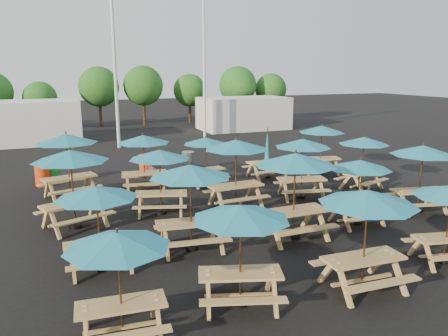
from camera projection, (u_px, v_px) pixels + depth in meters
name	position (u px, v px, depth m)	size (l,w,h in m)	color
ground	(240.00, 206.00, 15.73)	(120.00, 120.00, 0.00)	black
picnic_unit_0	(118.00, 246.00, 7.63)	(2.05, 2.05, 2.06)	#B0844E
picnic_unit_1	(97.00, 197.00, 10.35)	(1.98, 1.98, 2.15)	#B0844E
picnic_unit_2	(71.00, 160.00, 13.12)	(2.90, 2.90, 2.49)	#B0844E
picnic_unit_3	(66.00, 142.00, 16.28)	(2.80, 2.80, 2.50)	#B0844E
picnic_unit_4	(241.00, 218.00, 8.73)	(2.56, 2.56, 2.20)	#B0844E
picnic_unit_5	(190.00, 176.00, 11.51)	(2.47, 2.47, 2.40)	#B0844E
picnic_unit_6	(160.00, 158.00, 14.50)	(2.60, 2.60, 2.24)	#B0844E
picnic_unit_7	(143.00, 142.00, 17.33)	(2.36, 2.36, 2.30)	#B0844E
picnic_unit_8	(368.00, 203.00, 9.35)	(2.23, 2.23, 2.33)	#B0844E
picnic_unit_9	(295.00, 164.00, 12.30)	(2.34, 2.34, 2.55)	#B0844E
picnic_unit_10	(236.00, 148.00, 15.20)	(2.34, 2.34, 2.46)	#B0844E
picnic_unit_11	(205.00, 143.00, 18.29)	(2.13, 2.13, 2.06)	#B0844E
picnic_unit_13	(360.00, 168.00, 13.51)	(1.99, 1.99, 2.11)	#B0844E
picnic_unit_14	(303.00, 146.00, 16.33)	(2.58, 2.58, 2.31)	#B0844E
picnic_unit_15	(267.00, 157.00, 19.67)	(1.85, 1.63, 2.30)	#B0844E
picnic_unit_17	(423.00, 154.00, 14.68)	(2.59, 2.59, 2.35)	#B0844E
picnic_unit_18	(364.00, 144.00, 17.57)	(2.54, 2.54, 2.19)	#B0844E
picnic_unit_19	(321.00, 132.00, 20.18)	(2.59, 2.59, 2.31)	#B0844E
waste_bin_0	(43.00, 174.00, 18.44)	(0.61, 0.61, 0.98)	#EA400D
waste_bin_1	(53.00, 172.00, 18.86)	(0.61, 0.61, 0.98)	#1A8F2A
waste_bin_2	(155.00, 165.00, 20.13)	(0.61, 0.61, 0.98)	gray
waste_bin_3	(146.00, 165.00, 20.22)	(0.61, 0.61, 0.98)	#EA400D
waste_bin_4	(188.00, 162.00, 20.95)	(0.61, 0.61, 0.98)	gray
mast_0	(114.00, 49.00, 26.27)	(0.20, 0.20, 12.00)	silver
mast_1	(204.00, 52.00, 30.50)	(0.20, 0.20, 12.00)	silver
event_tent_0	(16.00, 123.00, 28.65)	(8.00, 4.00, 2.80)	silver
event_tent_1	(243.00, 113.00, 35.93)	(7.00, 4.00, 2.60)	silver
tree_2	(40.00, 98.00, 34.07)	(2.59, 2.59, 3.93)	#382314
tree_3	(99.00, 87.00, 36.59)	(3.36, 3.36, 5.09)	#382314
tree_4	(143.00, 86.00, 37.53)	(3.41, 3.41, 5.17)	#382314
tree_5	(190.00, 90.00, 39.63)	(2.94, 2.94, 4.45)	#382314
tree_6	(238.00, 85.00, 39.43)	(3.38, 3.38, 5.13)	#382314
tree_7	(271.00, 90.00, 40.82)	(2.95, 2.95, 4.48)	#382314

